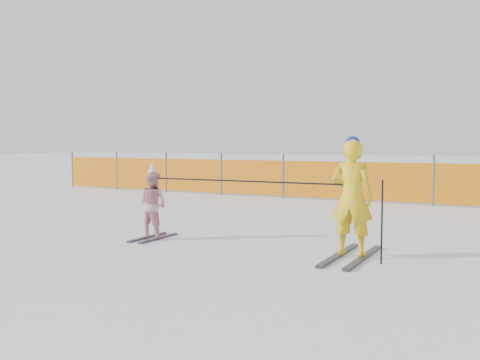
# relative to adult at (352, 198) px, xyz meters

# --- Properties ---
(ground) EXTENTS (120.00, 120.00, 0.00)m
(ground) POSITION_rel_adult_xyz_m (-1.67, -0.55, -0.81)
(ground) COLOR white
(ground) RESTS_ON ground
(adult) EXTENTS (0.57, 1.64, 1.64)m
(adult) POSITION_rel_adult_xyz_m (0.00, 0.00, 0.00)
(adult) COLOR black
(adult) RESTS_ON ground
(child) EXTENTS (0.52, 0.97, 1.24)m
(child) POSITION_rel_adult_xyz_m (-3.24, -0.09, -0.24)
(child) COLOR black
(child) RESTS_ON ground
(ski_poles) EXTENTS (3.58, 0.22, 1.08)m
(ski_poles) POSITION_rel_adult_xyz_m (-1.07, -0.09, 0.06)
(ski_poles) COLOR black
(ski_poles) RESTS_ON ground
(safety_fence) EXTENTS (15.85, 0.06, 1.25)m
(safety_fence) POSITION_rel_adult_xyz_m (-4.06, 6.78, -0.25)
(safety_fence) COLOR #595960
(safety_fence) RESTS_ON ground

